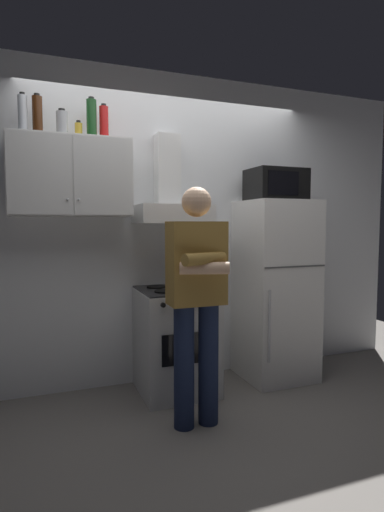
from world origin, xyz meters
The scene contains 15 objects.
ground_plane centered at (0.00, 0.00, 0.00)m, with size 7.00×7.00×0.00m, color slate.
back_wall_tiled centered at (0.00, 0.60, 1.35)m, with size 4.80×0.10×2.70m, color white.
upper_cabinet centered at (-0.85, 0.37, 1.75)m, with size 0.90×0.37×0.60m.
stove_oven centered at (-0.05, 0.25, 0.43)m, with size 0.60×0.62×0.87m.
range_hood centered at (-0.05, 0.38, 1.60)m, with size 0.60×0.44×0.75m.
refrigerator centered at (0.90, 0.25, 0.80)m, with size 0.60×0.62×1.60m.
microwave centered at (0.90, 0.27, 1.74)m, with size 0.48×0.37×0.28m.
person_standing centered at (-0.10, -0.36, 0.90)m, with size 0.38×0.33×1.64m.
cooking_pot centered at (0.08, 0.13, 0.94)m, with size 0.30×0.20×0.13m.
bottle_canister_steel centered at (-0.91, 0.35, 2.14)m, with size 0.08×0.08×0.20m.
bottle_spice_jar centered at (-0.78, 0.37, 2.11)m, with size 0.06×0.06×0.13m.
bottle_rum_dark centered at (-1.08, 0.36, 2.19)m, with size 0.07×0.07×0.29m.
bottle_wine_green centered at (-0.69, 0.36, 2.20)m, with size 0.08×0.08×0.31m.
bottle_soda_red centered at (-0.59, 0.38, 2.18)m, with size 0.07×0.07×0.27m.
bottle_vodka_clear centered at (-1.18, 0.36, 2.19)m, with size 0.07×0.07×0.29m.
Camera 1 is at (-1.09, -2.89, 1.39)m, focal length 28.52 mm.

